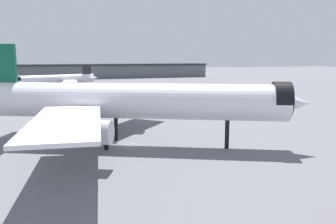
{
  "coord_description": "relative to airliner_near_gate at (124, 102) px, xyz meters",
  "views": [
    {
      "loc": [
        -11.96,
        -63.3,
        17.36
      ],
      "look_at": [
        6.86,
        -3.05,
        6.86
      ],
      "focal_mm": 35.52,
      "sensor_mm": 36.0,
      "label": 1
    }
  ],
  "objects": [
    {
      "name": "traffic_cone_near_nose",
      "position": [
        19.1,
        35.38,
        -8.39
      ],
      "size": [
        0.6,
        0.6,
        0.75
      ],
      "primitive_type": "cone",
      "color": "#F2600C",
      "rests_on": "ground"
    },
    {
      "name": "terminal_building",
      "position": [
        10.46,
        218.39,
        -2.81
      ],
      "size": [
        192.7,
        31.22,
        18.73
      ],
      "rotation": [
        0.0,
        0.0,
        0.02
      ],
      "color": "slate",
      "rests_on": "ground"
    },
    {
      "name": "airliner_far_taxiway",
      "position": [
        -14.33,
        118.32,
        -2.92
      ],
      "size": [
        44.01,
        39.09,
        13.25
      ],
      "rotation": [
        0.0,
        0.0,
        3.47
      ],
      "color": "silver",
      "rests_on": "ground"
    },
    {
      "name": "ground",
      "position": [
        1.1,
        -0.44,
        -8.77
      ],
      "size": [
        900.0,
        900.0,
        0.0
      ],
      "primitive_type": "plane",
      "color": "slate"
    },
    {
      "name": "airliner_near_gate",
      "position": [
        0.0,
        0.0,
        0.0
      ],
      "size": [
        66.41,
        59.39,
        19.89
      ],
      "rotation": [
        0.0,
        0.0,
        -0.41
      ],
      "color": "white",
      "rests_on": "ground"
    }
  ]
}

